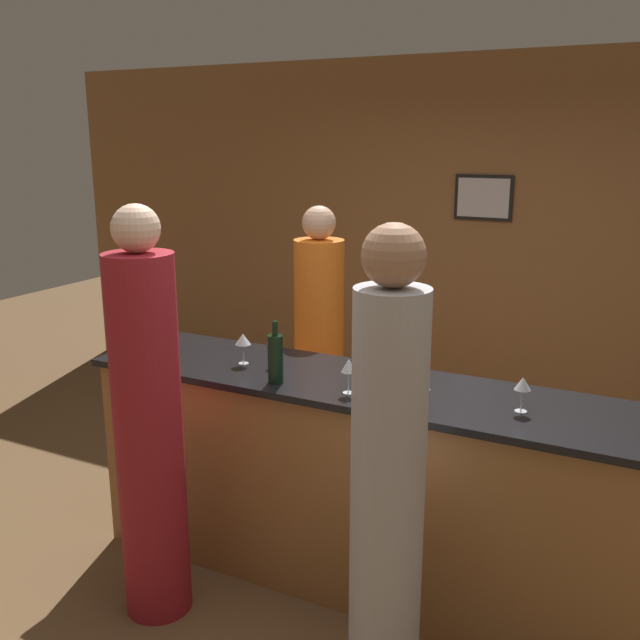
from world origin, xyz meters
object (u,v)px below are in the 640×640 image
at_px(bartender, 319,360).
at_px(guest_1, 388,488).
at_px(wine_bottle_0, 275,358).
at_px(guest_0, 149,430).

bearing_deg(bartender, guest_1, 125.45).
relative_size(bartender, wine_bottle_0, 6.00).
bearing_deg(guest_1, bartender, 125.45).
height_order(bartender, guest_1, guest_1).
xyz_separation_m(guest_1, wine_bottle_0, (-0.77, 0.48, 0.26)).
bearing_deg(guest_1, guest_0, 178.47).
bearing_deg(guest_0, bartender, 85.25).
relative_size(guest_1, wine_bottle_0, 6.37).
distance_m(bartender, guest_0, 1.45).
distance_m(guest_1, wine_bottle_0, 0.95).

